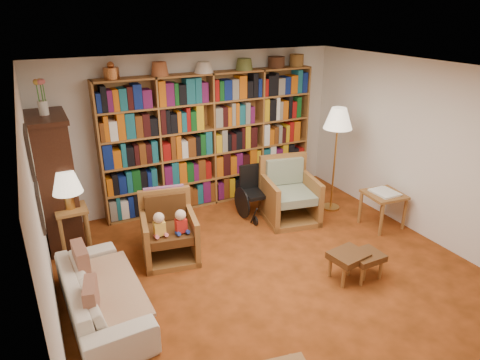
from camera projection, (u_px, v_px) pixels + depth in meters
floor at (271, 272)px, 5.46m from camera, size 5.00×5.00×0.00m
ceiling at (277, 73)px, 4.52m from camera, size 5.00×5.00×0.00m
wall_back at (197, 130)px, 7.07m from camera, size 5.00×0.00×5.00m
wall_front at (460, 307)px, 2.92m from camera, size 5.00×0.00×5.00m
wall_left at (41, 228)px, 3.96m from camera, size 0.00×5.00×5.00m
wall_right at (426, 152)px, 6.02m from camera, size 0.00×5.00×5.00m
bookshelf at (212, 136)px, 7.04m from camera, size 3.60×0.30×2.42m
curio_cabinet at (56, 180)px, 5.83m from camera, size 0.50×0.95×2.40m
framed_pictures at (35, 179)px, 4.08m from camera, size 0.03×0.52×0.97m
sofa at (101, 294)px, 4.64m from camera, size 1.83×0.80×0.52m
sofa_throw at (106, 289)px, 4.64m from camera, size 0.75×1.35×0.04m
cushion_left at (82, 266)px, 4.80m from camera, size 0.15×0.42×0.41m
cushion_right at (92, 301)px, 4.22m from camera, size 0.19×0.39×0.37m
side_table_lamp at (73, 221)px, 5.69m from camera, size 0.40×0.40×0.69m
table_lamp at (66, 183)px, 5.49m from camera, size 0.39×0.39×0.53m
armchair_leather at (167, 231)px, 5.72m from camera, size 0.83×0.86×0.90m
armchair_sage at (287, 196)px, 6.77m from camera, size 0.93×0.95×0.98m
wheelchair at (255, 193)px, 6.84m from camera, size 0.48×0.66×0.83m
floor_lamp at (338, 123)px, 6.65m from camera, size 0.45×0.45×1.71m
side_table_papers at (384, 198)px, 6.45m from camera, size 0.58×0.58×0.58m
footstool_a at (348, 258)px, 5.23m from camera, size 0.48×0.43×0.37m
footstool_b at (366, 258)px, 5.27m from camera, size 0.40×0.34×0.34m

